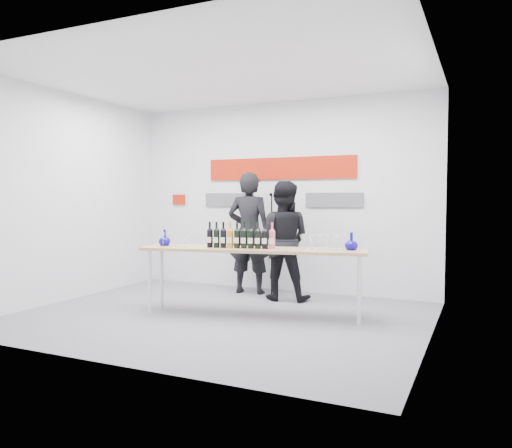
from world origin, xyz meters
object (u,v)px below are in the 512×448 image
at_px(tasting_table, 253,253).
at_px(mic_stand, 271,265).
at_px(presenter_right, 282,241).
at_px(presenter_left, 249,233).

xyz_separation_m(tasting_table, mic_stand, (-0.24, 1.19, -0.31)).
distance_m(tasting_table, presenter_right, 1.05).
height_order(tasting_table, presenter_right, presenter_right).
bearing_deg(mic_stand, tasting_table, -95.72).
bearing_deg(mic_stand, presenter_right, -47.91).
bearing_deg(presenter_right, mic_stand, -39.89).
xyz_separation_m(presenter_left, mic_stand, (0.42, -0.11, -0.47)).
bearing_deg(presenter_left, tasting_table, 108.95).
relative_size(presenter_right, mic_stand, 1.11).
bearing_deg(presenter_right, presenter_left, -30.19).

